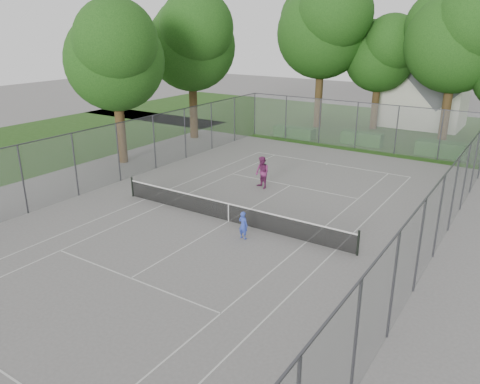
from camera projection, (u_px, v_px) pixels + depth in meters
The scene contains 16 objects.
ground at pixel (229, 221), 22.40m from camera, with size 120.00×120.00×0.00m, color slate.
grass_far at pixel (389, 128), 42.87m from camera, with size 60.00×20.00×0.00m, color #1F4112.
court_markings at pixel (229, 221), 22.40m from camera, with size 11.03×23.83×0.01m.
tennis_net at pixel (228, 212), 22.23m from camera, with size 12.87×0.10×1.10m.
perimeter_fence at pixel (228, 186), 21.79m from camera, with size 18.08×34.08×3.52m.
tree_far_left at pixel (323, 25), 40.24m from camera, with size 8.99×8.21×12.93m.
tree_far_midleft at pixel (381, 51), 40.15m from camera, with size 6.86×6.26×9.86m.
tree_far_midright at pixel (459, 34), 33.71m from camera, with size 8.39×7.66×12.06m.
tree_side_back at pixel (191, 39), 36.46m from camera, with size 7.98×7.29×11.47m.
tree_side_front at pixel (114, 53), 29.68m from camera, with size 7.33×6.69×10.53m.
hedge_left at pixel (294, 132), 39.11m from camera, with size 3.47×1.04×0.87m, color #1C4B18.
hedge_mid at pixel (362, 138), 36.66m from camera, with size 3.18×0.91×1.00m, color #1C4B18.
hedge_right at pixel (442, 149), 33.46m from camera, with size 3.44×1.26×1.03m, color #1C4B18.
house at pixel (424, 86), 42.75m from camera, with size 7.23×5.60×9.00m.
girl_player at pixel (243, 225), 20.41m from camera, with size 0.46×0.30×1.27m, color #3148B9.
woman_player at pixel (262, 173), 26.74m from camera, with size 0.90×0.70×1.85m, color #77275C.
Camera 1 is at (11.78, -16.94, 8.86)m, focal length 35.00 mm.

